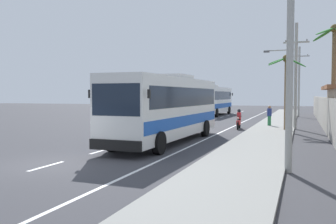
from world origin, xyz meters
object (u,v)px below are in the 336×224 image
object	(u,v)px
coach_bus_far_lane	(213,100)
pedestrian_near_kerb	(269,115)
utility_pole_nearest	(288,25)
palm_third	(334,58)
coach_bus_foreground	(168,107)
utility_pole_mid	(294,73)
palm_second	(286,74)
motorcycle_beside_bus	(239,121)
utility_pole_far	(299,80)

from	to	relation	value
coach_bus_far_lane	pedestrian_near_kerb	world-z (taller)	coach_bus_far_lane
utility_pole_nearest	palm_third	world-z (taller)	utility_pole_nearest
coach_bus_far_lane	utility_pole_nearest	bearing A→B (deg)	-72.79
coach_bus_foreground	utility_pole_nearest	distance (m)	9.43
utility_pole_nearest	utility_pole_mid	xyz separation A→B (m)	(-0.08, 16.72, -0.65)
palm_third	palm_second	bearing A→B (deg)	157.36
motorcycle_beside_bus	palm_third	xyz separation A→B (m)	(6.54, -2.14, 4.44)
coach_bus_far_lane	utility_pole_nearest	xyz separation A→B (m)	(10.32, -33.32, 2.97)
utility_pole_far	pedestrian_near_kerb	bearing A→B (deg)	-97.81
utility_pole_mid	palm_second	bearing A→B (deg)	-103.16
utility_pole_nearest	palm_second	bearing A→B (deg)	92.39
palm_second	palm_third	distance (m)	3.43
pedestrian_near_kerb	coach_bus_foreground	bearing A→B (deg)	173.32
utility_pole_nearest	utility_pole_far	xyz separation A→B (m)	(0.14, 33.44, -0.58)
coach_bus_foreground	utility_pole_mid	size ratio (longest dim) A/B	1.45
palm_third	utility_pole_mid	bearing A→B (deg)	125.69
pedestrian_near_kerb	palm_third	xyz separation A→B (m)	(4.44, -4.67, 4.08)
pedestrian_near_kerb	palm_third	world-z (taller)	palm_third
coach_bus_far_lane	utility_pole_nearest	world-z (taller)	utility_pole_nearest
palm_third	pedestrian_near_kerb	bearing A→B (deg)	133.57
palm_third	utility_pole_far	bearing A→B (deg)	96.51
motorcycle_beside_bus	palm_third	world-z (taller)	palm_third
palm_third	utility_pole_nearest	bearing A→B (deg)	-100.49
coach_bus_far_lane	utility_pole_far	xyz separation A→B (m)	(10.45, 0.12, 2.39)
utility_pole_far	palm_second	xyz separation A→B (m)	(-0.74, -18.96, -0.25)
palm_second	utility_pole_mid	bearing A→B (deg)	76.84
coach_bus_foreground	utility_pole_mid	xyz separation A→B (m)	(6.48, 10.64, 2.35)
coach_bus_far_lane	utility_pole_mid	bearing A→B (deg)	-58.33
coach_bus_far_lane	utility_pole_mid	world-z (taller)	utility_pole_mid
coach_bus_foreground	coach_bus_far_lane	distance (m)	27.50
motorcycle_beside_bus	utility_pole_nearest	size ratio (longest dim) A/B	0.21
utility_pole_far	palm_third	bearing A→B (deg)	-83.49
coach_bus_far_lane	palm_third	bearing A→B (deg)	-57.60
motorcycle_beside_bus	coach_bus_foreground	bearing A→B (deg)	-104.90
utility_pole_nearest	coach_bus_foreground	bearing A→B (deg)	137.16
pedestrian_near_kerb	utility_pole_nearest	xyz separation A→B (m)	(2.00, -17.87, 4.01)
coach_bus_far_lane	motorcycle_beside_bus	xyz separation A→B (m)	(6.22, -17.98, -1.40)
utility_pole_nearest	motorcycle_beside_bus	bearing A→B (deg)	104.94
coach_bus_foreground	coach_bus_far_lane	world-z (taller)	coach_bus_far_lane
motorcycle_beside_bus	utility_pole_nearest	xyz separation A→B (m)	(4.09, -15.34, 4.37)
utility_pole_mid	coach_bus_far_lane	bearing A→B (deg)	121.67
pedestrian_near_kerb	palm_second	bearing A→B (deg)	-143.25
pedestrian_near_kerb	utility_pole_nearest	world-z (taller)	utility_pole_nearest
coach_bus_foreground	palm_third	bearing A→B (deg)	38.35
coach_bus_far_lane	utility_pole_far	distance (m)	10.72
coach_bus_foreground	utility_pole_nearest	size ratio (longest dim) A/B	1.26
coach_bus_foreground	utility_pole_far	size ratio (longest dim) A/B	1.40
motorcycle_beside_bus	utility_pole_far	world-z (taller)	utility_pole_far
coach_bus_far_lane	palm_second	bearing A→B (deg)	-62.73
pedestrian_near_kerb	utility_pole_nearest	bearing A→B (deg)	-159.17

